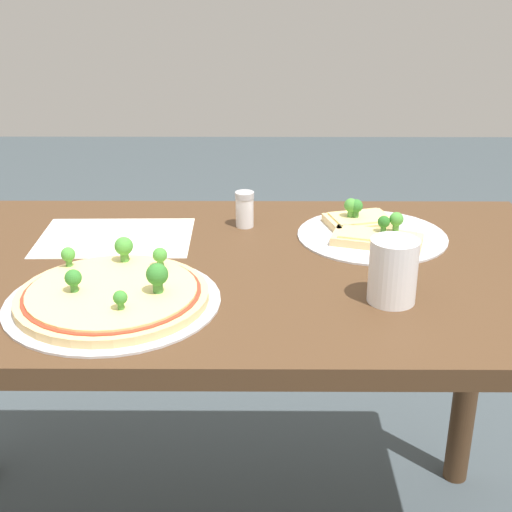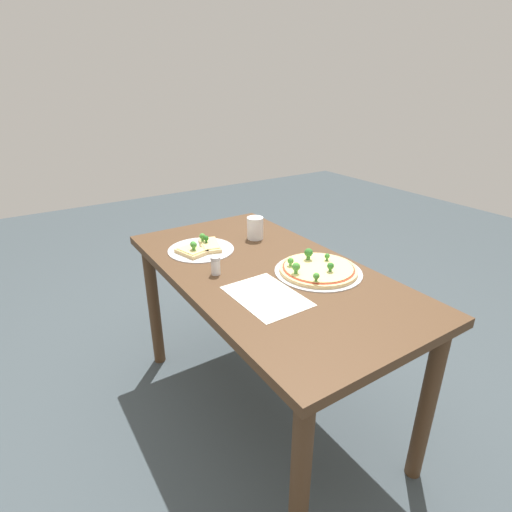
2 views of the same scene
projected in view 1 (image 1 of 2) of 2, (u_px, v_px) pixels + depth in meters
The scene contains 6 objects.
dining_table at pixel (206, 313), 1.34m from camera, with size 1.34×0.71×0.73m.
pizza_tray_whole at pixel (113, 294), 1.15m from camera, with size 0.35×0.35×0.07m.
pizza_tray_slice at pixel (370, 231), 1.42m from camera, with size 0.30×0.30×0.06m.
drinking_cup at pixel (393, 271), 1.14m from camera, with size 0.08×0.08×0.11m, color white.
condiment_shaker at pixel (245, 209), 1.46m from camera, with size 0.04×0.04×0.07m.
paper_menu at pixel (116, 237), 1.41m from camera, with size 0.30×0.21×0.00m, color silver.
Camera 1 is at (-0.10, 1.19, 1.25)m, focal length 50.00 mm.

